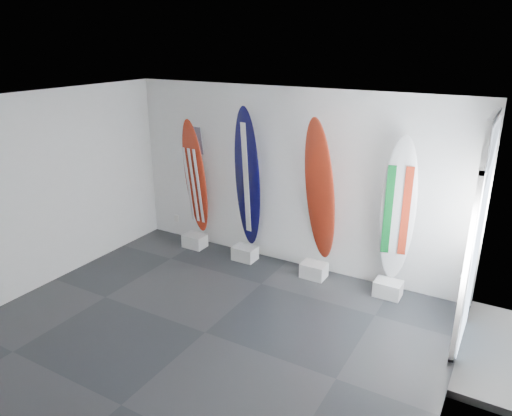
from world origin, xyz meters
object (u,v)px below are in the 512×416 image
Objects in this scene: surfboard_usa at (195,178)px; surfboard_swiss at (320,192)px; surfboard_navy at (247,179)px; surfboard_italy at (398,210)px.

surfboard_swiss is (2.42, 0.00, 0.12)m from surfboard_usa.
surfboard_swiss is at bearing 11.55° from surfboard_navy.
surfboard_navy is (1.10, 0.00, 0.14)m from surfboard_usa.
surfboard_navy reaches higher than surfboard_italy.
surfboard_navy reaches higher than surfboard_swiss.
surfboard_italy is at bearing 13.62° from surfboard_swiss.
surfboard_navy is 1.32m from surfboard_swiss.
surfboard_usa is 3.64m from surfboard_italy.
surfboard_navy is at bearing -166.38° from surfboard_swiss.
surfboard_navy reaches higher than surfboard_usa.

